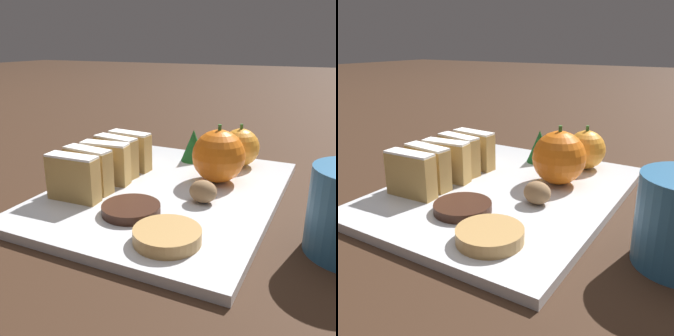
{
  "view_description": "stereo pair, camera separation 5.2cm",
  "coord_description": "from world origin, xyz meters",
  "views": [
    {
      "loc": [
        0.21,
        -0.44,
        0.21
      ],
      "look_at": [
        0.0,
        0.0,
        0.04
      ],
      "focal_mm": 40.0,
      "sensor_mm": 36.0,
      "label": 1
    },
    {
      "loc": [
        0.25,
        -0.42,
        0.21
      ],
      "look_at": [
        0.0,
        0.0,
        0.04
      ],
      "focal_mm": 40.0,
      "sensor_mm": 36.0,
      "label": 2
    }
  ],
  "objects": [
    {
      "name": "ground_plane",
      "position": [
        0.0,
        0.0,
        0.0
      ],
      "size": [
        6.0,
        6.0,
        0.0
      ],
      "primitive_type": "plane",
      "color": "#382316"
    },
    {
      "name": "serving_platter",
      "position": [
        0.0,
        0.0,
        0.01
      ],
      "size": [
        0.29,
        0.38,
        0.01
      ],
      "color": "silver",
      "rests_on": "ground_plane"
    },
    {
      "name": "stollen_slice_front",
      "position": [
        -0.09,
        -0.09,
        0.04
      ],
      "size": [
        0.07,
        0.03,
        0.06
      ],
      "color": "tan",
      "rests_on": "serving_platter"
    },
    {
      "name": "stollen_slice_second",
      "position": [
        -0.09,
        -0.05,
        0.04
      ],
      "size": [
        0.07,
        0.03,
        0.06
      ],
      "color": "tan",
      "rests_on": "serving_platter"
    },
    {
      "name": "stollen_slice_third",
      "position": [
        -0.09,
        -0.02,
        0.04
      ],
      "size": [
        0.07,
        0.03,
        0.06
      ],
      "color": "tan",
      "rests_on": "serving_platter"
    },
    {
      "name": "stollen_slice_fourth",
      "position": [
        -0.09,
        0.02,
        0.04
      ],
      "size": [
        0.07,
        0.03,
        0.06
      ],
      "color": "tan",
      "rests_on": "serving_platter"
    },
    {
      "name": "stollen_slice_fifth",
      "position": [
        -0.09,
        0.05,
        0.04
      ],
      "size": [
        0.07,
        0.03,
        0.06
      ],
      "color": "tan",
      "rests_on": "serving_platter"
    },
    {
      "name": "orange_near",
      "position": [
        0.06,
        0.14,
        0.04
      ],
      "size": [
        0.06,
        0.06,
        0.07
      ],
      "color": "orange",
      "rests_on": "serving_platter"
    },
    {
      "name": "orange_far",
      "position": [
        0.05,
        0.06,
        0.05
      ],
      "size": [
        0.08,
        0.08,
        0.08
      ],
      "color": "orange",
      "rests_on": "serving_platter"
    },
    {
      "name": "walnut",
      "position": [
        0.06,
        -0.02,
        0.03
      ],
      "size": [
        0.04,
        0.03,
        0.03
      ],
      "color": "#8E6B47",
      "rests_on": "serving_platter"
    },
    {
      "name": "chocolate_cookie",
      "position": [
        -0.01,
        -0.09,
        0.02
      ],
      "size": [
        0.07,
        0.07,
        0.01
      ],
      "color": "#381E14",
      "rests_on": "serving_platter"
    },
    {
      "name": "gingerbread_cookie",
      "position": [
        0.06,
        -0.13,
        0.02
      ],
      "size": [
        0.07,
        0.07,
        0.01
      ],
      "color": "tan",
      "rests_on": "serving_platter"
    },
    {
      "name": "evergreen_sprig",
      "position": [
        -0.02,
        0.13,
        0.04
      ],
      "size": [
        0.04,
        0.04,
        0.05
      ],
      "color": "#195623",
      "rests_on": "serving_platter"
    }
  ]
}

